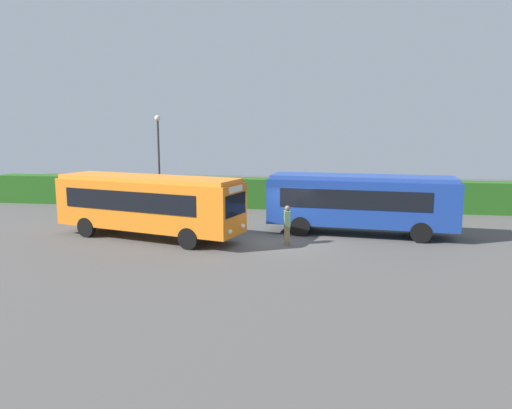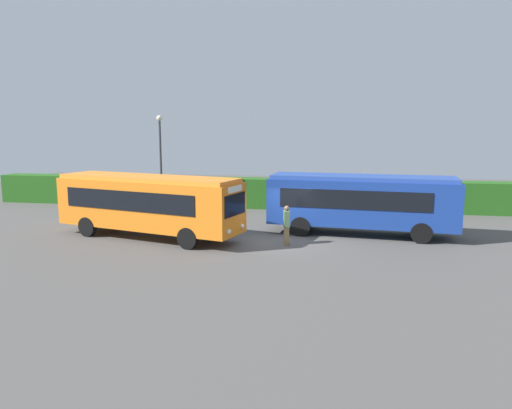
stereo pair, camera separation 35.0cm
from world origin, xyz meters
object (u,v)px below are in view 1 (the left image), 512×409
Objects in this scene: person_center at (299,209)px; person_right at (353,205)px; person_left at (287,224)px; lamppost at (159,154)px; bus_orange at (148,203)px; bus_blue at (361,201)px.

person_center is 1.03× the size of person_right.
person_left is 11.71m from lamppost.
bus_orange is 6.08× the size of person_right.
bus_blue is 5.87× the size of person_right.
person_left is at bearing -39.11° from lamppost.
person_right is at bearing 52.14° from person_left.
person_center is at bearing 74.74° from person_left.
bus_orange is 10.74m from bus_blue.
person_center is at bearing -71.07° from person_right.
person_center is at bearing 151.21° from bus_blue.
bus_orange is at bearing -71.49° from person_right.
person_left reaches higher than person_center.
bus_blue is 5.18× the size of person_left.
person_right is (3.14, 2.08, -0.02)m from person_center.
lamppost is at bearing 128.81° from person_left.
person_left is at bearing -40.34° from person_right.
person_center is 3.76m from person_right.
bus_orange is 7.38m from lamppost.
bus_blue is at bearing 28.42° from bus_orange.
person_center is at bearing 48.52° from bus_orange.
bus_blue reaches higher than person_right.
bus_blue is at bearing 25.37° from person_left.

